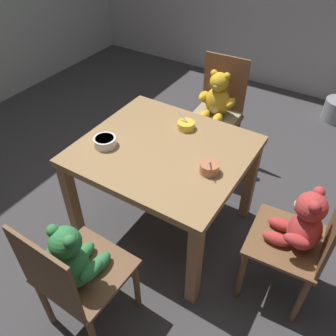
% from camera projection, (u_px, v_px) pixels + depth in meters
% --- Properties ---
extents(ground_plane, '(5.20, 5.20, 0.04)m').
position_uv_depth(ground_plane, '(164.00, 225.00, 2.61)').
color(ground_plane, '#403E3F').
extents(dining_table, '(1.01, 0.91, 0.71)m').
position_uv_depth(dining_table, '(164.00, 161.00, 2.20)').
color(dining_table, '#997349').
rests_on(dining_table, ground_plane).
extents(teddy_chair_near_right, '(0.43, 0.44, 0.84)m').
position_uv_depth(teddy_chair_near_right, '(301.00, 231.00, 1.85)').
color(teddy_chair_near_right, brown).
rests_on(teddy_chair_near_right, ground_plane).
extents(teddy_chair_far_center, '(0.42, 0.44, 0.93)m').
position_uv_depth(teddy_chair_far_center, '(216.00, 107.00, 2.79)').
color(teddy_chair_far_center, brown).
rests_on(teddy_chair_far_center, ground_plane).
extents(teddy_chair_near_front, '(0.43, 0.42, 0.87)m').
position_uv_depth(teddy_chair_near_front, '(74.00, 266.00, 1.68)').
color(teddy_chair_near_front, brown).
rests_on(teddy_chair_near_front, ground_plane).
extents(porridge_bowl_yellow_far_center, '(0.12, 0.11, 0.11)m').
position_uv_depth(porridge_bowl_yellow_far_center, '(186.00, 125.00, 2.28)').
color(porridge_bowl_yellow_far_center, yellow).
rests_on(porridge_bowl_yellow_far_center, dining_table).
extents(porridge_bowl_white_near_left, '(0.14, 0.14, 0.06)m').
position_uv_depth(porridge_bowl_white_near_left, '(105.00, 142.00, 2.14)').
color(porridge_bowl_white_near_left, silver).
rests_on(porridge_bowl_white_near_left, dining_table).
extents(porridge_bowl_terracotta_near_right, '(0.11, 0.12, 0.12)m').
position_uv_depth(porridge_bowl_terracotta_near_right, '(209.00, 168.00, 1.95)').
color(porridge_bowl_terracotta_near_right, '#BE734C').
rests_on(porridge_bowl_terracotta_near_right, dining_table).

